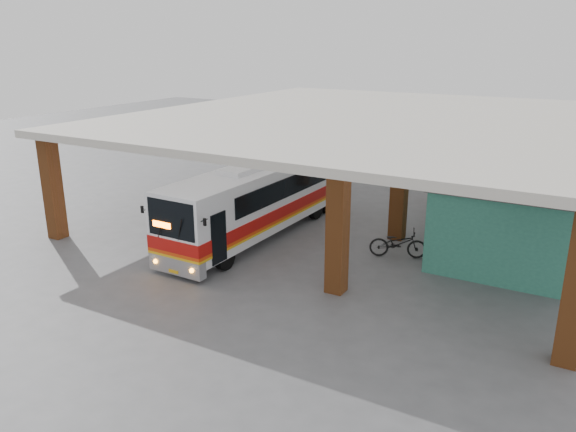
{
  "coord_description": "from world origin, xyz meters",
  "views": [
    {
      "loc": [
        10.11,
        -18.62,
        8.04
      ],
      "look_at": [
        -0.56,
        0.0,
        1.25
      ],
      "focal_mm": 35.0,
      "sensor_mm": 36.0,
      "label": 1
    }
  ],
  "objects_px": {
    "pedestrian": "(339,248)",
    "motorcycle": "(398,243)",
    "coach_bus": "(260,199)",
    "red_chair": "(464,217)"
  },
  "relations": [
    {
      "from": "coach_bus",
      "to": "motorcycle",
      "type": "height_order",
      "value": "coach_bus"
    },
    {
      "from": "coach_bus",
      "to": "red_chair",
      "type": "bearing_deg",
      "value": 38.7
    },
    {
      "from": "motorcycle",
      "to": "pedestrian",
      "type": "distance_m",
      "value": 2.68
    },
    {
      "from": "pedestrian",
      "to": "motorcycle",
      "type": "bearing_deg",
      "value": -123.24
    },
    {
      "from": "motorcycle",
      "to": "pedestrian",
      "type": "height_order",
      "value": "pedestrian"
    },
    {
      "from": "coach_bus",
      "to": "red_chair",
      "type": "height_order",
      "value": "coach_bus"
    },
    {
      "from": "pedestrian",
      "to": "coach_bus",
      "type": "bearing_deg",
      "value": -22.11
    },
    {
      "from": "coach_bus",
      "to": "red_chair",
      "type": "distance_m",
      "value": 9.28
    },
    {
      "from": "pedestrian",
      "to": "red_chair",
      "type": "distance_m",
      "value": 7.92
    },
    {
      "from": "pedestrian",
      "to": "red_chair",
      "type": "bearing_deg",
      "value": -110.88
    }
  ]
}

